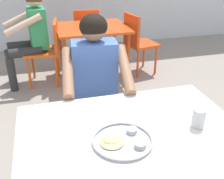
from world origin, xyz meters
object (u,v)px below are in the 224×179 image
object	(u,v)px
chair_red_left	(48,47)
chair_foreground	(94,95)
table_background_red	(92,33)
drinking_cup	(199,117)
chair_red_right	(137,40)
chair_red_far	(87,32)
thali_tray	(123,141)
patron_background	(30,31)
table_foreground	(133,145)
diner_foreground	(96,82)

from	to	relation	value
chair_red_left	chair_foreground	bearing A→B (deg)	-77.81
table_background_red	chair_red_left	world-z (taller)	chair_red_left
drinking_cup	chair_red_left	bearing A→B (deg)	106.14
chair_red_right	chair_red_far	distance (m)	0.87
chair_red_left	thali_tray	bearing A→B (deg)	-83.89
thali_tray	patron_background	xyz separation A→B (m)	(-0.45, 2.50, -0.05)
table_foreground	drinking_cup	xyz separation A→B (m)	(0.36, -0.02, 0.13)
thali_tray	chair_red_far	size ratio (longest dim) A/B	0.37
table_background_red	patron_background	size ratio (longest dim) A/B	0.79
thali_tray	patron_background	bearing A→B (deg)	100.29
diner_foreground	patron_background	world-z (taller)	diner_foreground
table_foreground	drinking_cup	distance (m)	0.38
thali_tray	patron_background	distance (m)	2.54
diner_foreground	chair_red_right	distance (m)	1.93
diner_foreground	chair_red_far	xyz separation A→B (m)	(0.34, 2.30, -0.24)
table_foreground	chair_foreground	bearing A→B (deg)	91.52
drinking_cup	table_background_red	xyz separation A→B (m)	(-0.10, 2.48, -0.18)
chair_foreground	patron_background	xyz separation A→B (m)	(-0.50, 1.49, 0.22)
chair_red_right	table_foreground	bearing A→B (deg)	-110.43
chair_foreground	chair_red_far	world-z (taller)	chair_foreground
chair_red_far	patron_background	distance (m)	1.04
diner_foreground	chair_red_far	world-z (taller)	diner_foreground
chair_foreground	table_background_red	distance (m)	1.54
drinking_cup	chair_foreground	xyz separation A→B (m)	(-0.39, 0.97, -0.31)
chair_red_left	drinking_cup	bearing A→B (deg)	-73.86
drinking_cup	patron_background	distance (m)	2.62
chair_red_far	table_background_red	bearing A→B (deg)	-93.11
thali_tray	diner_foreground	size ratio (longest dim) A/B	0.26
drinking_cup	chair_red_left	world-z (taller)	drinking_cup
thali_tray	drinking_cup	world-z (taller)	drinking_cup
table_background_red	chair_red_right	bearing A→B (deg)	-4.35
chair_red_left	patron_background	size ratio (longest dim) A/B	0.69
table_foreground	chair_red_far	distance (m)	3.06
chair_red_far	chair_foreground	bearing A→B (deg)	-98.75
thali_tray	chair_red_far	distance (m)	3.12
thali_tray	table_background_red	distance (m)	2.53
chair_red_right	patron_background	bearing A→B (deg)	178.49
chair_foreground	diner_foreground	distance (m)	0.31
diner_foreground	chair_red_left	distance (m)	1.70
table_foreground	chair_red_right	xyz separation A→B (m)	(0.90, 2.41, -0.19)
thali_tray	chair_red_right	xyz separation A→B (m)	(0.97, 2.46, -0.27)
thali_tray	chair_red_left	xyz separation A→B (m)	(-0.26, 2.44, -0.27)
chair_red_far	chair_red_right	bearing A→B (deg)	-46.06
chair_red_left	chair_red_right	size ratio (longest dim) A/B	0.97
diner_foreground	patron_background	distance (m)	1.78
table_foreground	patron_background	size ratio (longest dim) A/B	1.01
chair_red_left	chair_red_far	bearing A→B (deg)	45.43
diner_foreground	chair_red_left	size ratio (longest dim) A/B	1.46
drinking_cup	chair_foreground	world-z (taller)	chair_foreground
chair_red_right	patron_background	distance (m)	1.44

